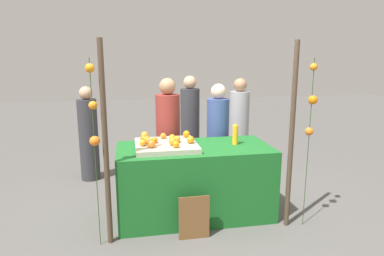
{
  "coord_description": "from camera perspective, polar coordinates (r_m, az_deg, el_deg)",
  "views": [
    {
      "loc": [
        -0.76,
        -3.83,
        1.92
      ],
      "look_at": [
        0.0,
        0.15,
        1.07
      ],
      "focal_mm": 31.27,
      "sensor_mm": 36.0,
      "label": 1
    }
  ],
  "objects": [
    {
      "name": "ground_plane",
      "position": [
        4.35,
        0.38,
        -14.36
      ],
      "size": [
        24.0,
        24.0,
        0.0
      ],
      "primitive_type": "plane",
      "color": "#565451"
    },
    {
      "name": "stall_counter",
      "position": [
        4.18,
        0.39,
        -8.99
      ],
      "size": [
        1.85,
        0.9,
        0.87
      ],
      "primitive_type": "cube",
      "color": "#196023",
      "rests_on": "ground_plane"
    },
    {
      "name": "orange_tray",
      "position": [
        3.99,
        -4.44,
        -3.0
      ],
      "size": [
        0.72,
        0.7,
        0.06
      ],
      "primitive_type": "cube",
      "color": "#B2AD99",
      "rests_on": "stall_counter"
    },
    {
      "name": "orange_0",
      "position": [
        4.22,
        -8.08,
        -1.21
      ],
      "size": [
        0.09,
        0.09,
        0.09
      ],
      "primitive_type": "sphere",
      "color": "orange",
      "rests_on": "orange_tray"
    },
    {
      "name": "orange_1",
      "position": [
        4.05,
        -8.21,
        -1.81
      ],
      "size": [
        0.08,
        0.08,
        0.08
      ],
      "primitive_type": "sphere",
      "color": "orange",
      "rests_on": "orange_tray"
    },
    {
      "name": "orange_2",
      "position": [
        3.98,
        -6.38,
        -2.09
      ],
      "size": [
        0.07,
        0.07,
        0.07
      ],
      "primitive_type": "sphere",
      "color": "orange",
      "rests_on": "orange_tray"
    },
    {
      "name": "orange_3",
      "position": [
        3.88,
        -8.4,
        -2.52
      ],
      "size": [
        0.07,
        0.07,
        0.07
      ],
      "primitive_type": "sphere",
      "color": "orange",
      "rests_on": "orange_tray"
    },
    {
      "name": "orange_4",
      "position": [
        3.76,
        -2.75,
        -2.79
      ],
      "size": [
        0.08,
        0.08,
        0.08
      ],
      "primitive_type": "sphere",
      "color": "orange",
      "rests_on": "orange_tray"
    },
    {
      "name": "orange_5",
      "position": [
        3.95,
        -0.25,
        -1.99
      ],
      "size": [
        0.09,
        0.09,
        0.09
      ],
      "primitive_type": "sphere",
      "color": "orange",
      "rests_on": "orange_tray"
    },
    {
      "name": "orange_6",
      "position": [
        4.07,
        -3.4,
        -1.67
      ],
      "size": [
        0.08,
        0.08,
        0.08
      ],
      "primitive_type": "sphere",
      "color": "orange",
      "rests_on": "orange_tray"
    },
    {
      "name": "orange_7",
      "position": [
        3.78,
        -6.95,
        -2.71
      ],
      "size": [
        0.09,
        0.09,
        0.09
      ],
      "primitive_type": "sphere",
      "color": "orange",
      "rests_on": "orange_tray"
    },
    {
      "name": "orange_8",
      "position": [
        3.86,
        -3.3,
        -2.32
      ],
      "size": [
        0.09,
        0.09,
        0.09
      ],
      "primitive_type": "sphere",
      "color": "orange",
      "rests_on": "orange_tray"
    },
    {
      "name": "orange_9",
      "position": [
        4.2,
        -4.93,
        -1.34
      ],
      "size": [
        0.07,
        0.07,
        0.07
      ],
      "primitive_type": "sphere",
      "color": "orange",
      "rests_on": "orange_tray"
    },
    {
      "name": "orange_10",
      "position": [
        3.9,
        -7.23,
        -2.3
      ],
      "size": [
        0.09,
        0.09,
        0.09
      ],
      "primitive_type": "sphere",
      "color": "orange",
      "rests_on": "orange_tray"
    },
    {
      "name": "orange_11",
      "position": [
        4.0,
        -2.57,
        -1.89
      ],
      "size": [
        0.08,
        0.08,
        0.08
      ],
      "primitive_type": "sphere",
      "color": "orange",
      "rests_on": "orange_tray"
    },
    {
      "name": "orange_12",
      "position": [
        4.25,
        -0.96,
        -1.03
      ],
      "size": [
        0.09,
        0.09,
        0.09
      ],
      "primitive_type": "sphere",
      "color": "orange",
      "rests_on": "orange_tray"
    },
    {
      "name": "orange_13",
      "position": [
        3.97,
        -7.68,
        -2.02
      ],
      "size": [
        0.09,
        0.09,
        0.09
      ],
      "primitive_type": "sphere",
      "color": "orange",
      "rests_on": "orange_tray"
    },
    {
      "name": "juice_bottle",
      "position": [
        4.16,
        7.39,
        -1.15
      ],
      "size": [
        0.07,
        0.07,
        0.26
      ],
      "color": "#FBAC1C",
      "rests_on": "stall_counter"
    },
    {
      "name": "chalkboard_sign",
      "position": [
        3.72,
        0.35,
        -15.09
      ],
      "size": [
        0.33,
        0.03,
        0.5
      ],
      "color": "brown",
      "rests_on": "ground_plane"
    },
    {
      "name": "vendor_left",
      "position": [
        4.68,
        -4.08,
        -2.4
      ],
      "size": [
        0.33,
        0.33,
        1.66
      ],
      "color": "maroon",
      "rests_on": "ground_plane"
    },
    {
      "name": "vendor_right",
      "position": [
        4.85,
        4.38,
        -2.4
      ],
      "size": [
        0.31,
        0.31,
        1.57
      ],
      "color": "#384C8C",
      "rests_on": "ground_plane"
    },
    {
      "name": "crowd_person_0",
      "position": [
        5.54,
        -17.22,
        -1.46
      ],
      "size": [
        0.3,
        0.3,
        1.5
      ],
      "color": "#333338",
      "rests_on": "ground_plane"
    },
    {
      "name": "crowd_person_1",
      "position": [
        5.66,
        8.01,
        -0.26
      ],
      "size": [
        0.32,
        0.32,
        1.6
      ],
      "color": "#99999E",
      "rests_on": "ground_plane"
    },
    {
      "name": "crowd_person_2",
      "position": [
        5.78,
        -0.34,
        0.26
      ],
      "size": [
        0.33,
        0.33,
        1.63
      ],
      "color": "#333338",
      "rests_on": "ground_plane"
    },
    {
      "name": "canopy_post_left",
      "position": [
        3.46,
        -14.53,
        -3.04
      ],
      "size": [
        0.06,
        0.06,
        2.11
      ],
      "primitive_type": "cylinder",
      "color": "#473828",
      "rests_on": "ground_plane"
    },
    {
      "name": "canopy_post_right",
      "position": [
        3.88,
        16.6,
        -1.57
      ],
      "size": [
        0.06,
        0.06,
        2.11
      ],
      "primitive_type": "cylinder",
      "color": "#473828",
      "rests_on": "ground_plane"
    },
    {
      "name": "garland_strand_left",
      "position": [
        3.38,
        -16.54,
        2.48
      ],
      "size": [
        0.1,
        0.1,
        1.93
      ],
      "color": "#2D4C23",
      "rests_on": "ground_plane"
    },
    {
      "name": "garland_strand_right",
      "position": [
        3.89,
        19.72,
        3.63
      ],
      "size": [
        0.1,
        0.11,
        1.93
      ],
      "color": "#2D4C23",
      "rests_on": "ground_plane"
    }
  ]
}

